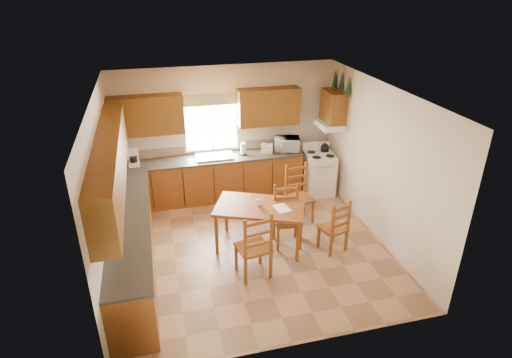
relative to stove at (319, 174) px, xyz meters
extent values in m
plane|color=#9D7855|center=(-1.88, -1.65, -0.44)|extent=(4.50, 4.50, 0.00)
plane|color=#9F5E23|center=(-1.88, -1.65, 2.26)|extent=(4.50, 4.50, 0.00)
plane|color=beige|center=(-4.13, -1.65, 0.91)|extent=(4.50, 4.50, 0.00)
plane|color=beige|center=(0.37, -1.65, 0.91)|extent=(4.50, 4.50, 0.00)
plane|color=beige|center=(-1.88, 0.60, 0.91)|extent=(4.50, 4.50, 0.00)
plane|color=beige|center=(-1.88, -3.90, 0.91)|extent=(4.50, 4.50, 0.00)
cube|color=brown|center=(-2.25, 0.30, 0.00)|extent=(3.75, 0.60, 0.88)
cube|color=brown|center=(-3.83, -1.80, 0.00)|extent=(0.60, 3.60, 0.88)
cube|color=#3A342D|center=(-2.25, 0.30, 0.46)|extent=(3.75, 0.63, 0.04)
cube|color=#3A342D|center=(-3.83, -1.80, 0.46)|extent=(0.63, 3.60, 0.04)
cube|color=#846D57|center=(-2.25, 0.59, 0.57)|extent=(3.75, 0.01, 0.18)
cube|color=brown|center=(-3.43, 0.44, 1.42)|extent=(1.41, 0.33, 0.75)
cube|color=brown|center=(-1.02, 0.44, 1.42)|extent=(1.25, 0.33, 0.75)
cube|color=brown|center=(-3.96, -1.80, 1.42)|extent=(0.33, 3.60, 0.75)
cube|color=brown|center=(0.20, 0.00, 1.46)|extent=(0.33, 0.62, 0.62)
cube|color=silver|center=(0.15, 0.00, 1.08)|extent=(0.44, 0.62, 0.12)
cube|color=silver|center=(-2.18, 0.57, 1.11)|extent=(1.13, 0.02, 1.18)
cube|color=white|center=(-2.18, 0.57, 1.11)|extent=(1.05, 0.01, 1.10)
cube|color=#43602D|center=(-2.18, 0.54, 1.61)|extent=(1.19, 0.01, 0.24)
cube|color=silver|center=(-2.18, 0.30, 0.50)|extent=(0.75, 0.45, 0.04)
cone|color=#143D20|center=(0.33, -0.32, 1.94)|extent=(0.22, 0.22, 0.36)
cone|color=#143D20|center=(0.33, 0.00, 1.98)|extent=(0.22, 0.22, 0.36)
cone|color=#143D20|center=(0.33, 0.32, 1.94)|extent=(0.22, 0.22, 0.36)
cube|color=silver|center=(0.00, 0.00, 0.00)|extent=(0.65, 0.66, 0.87)
cube|color=silver|center=(-3.75, 0.30, 0.66)|extent=(0.28, 0.30, 0.36)
cylinder|color=white|center=(-1.58, 0.30, 0.61)|extent=(0.14, 0.14, 0.25)
cube|color=silver|center=(-1.09, 0.28, 0.58)|extent=(0.27, 0.22, 0.19)
imported|color=silver|center=(-0.64, 0.30, 0.63)|extent=(0.55, 0.46, 0.29)
cube|color=brown|center=(-1.73, -1.63, -0.04)|extent=(1.68, 1.35, 0.79)
cube|color=brown|center=(-2.03, -2.37, 0.13)|extent=(0.55, 0.53, 1.14)
cube|color=brown|center=(-0.56, -2.04, 0.04)|extent=(0.49, 0.48, 0.95)
cube|color=brown|center=(-1.26, -1.70, 0.10)|extent=(0.49, 0.47, 1.06)
cube|color=brown|center=(-0.79, -0.99, 0.11)|extent=(0.50, 0.48, 1.09)
cube|color=white|center=(-1.40, -1.80, 0.35)|extent=(0.27, 0.33, 0.00)
cube|color=white|center=(-1.74, -1.61, 0.41)|extent=(0.08, 0.03, 0.11)
camera|label=1|loc=(-3.32, -7.65, 3.84)|focal=30.00mm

